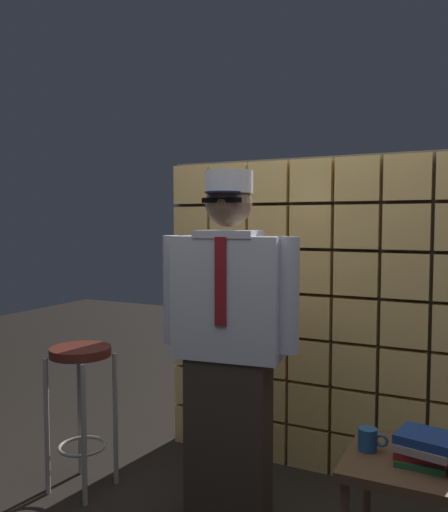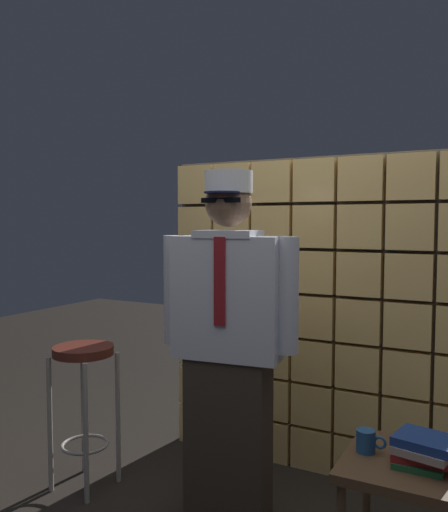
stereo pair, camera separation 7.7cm
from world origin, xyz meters
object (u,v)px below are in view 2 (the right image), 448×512
at_px(book_stack, 423,451).
at_px(coffee_mug, 367,441).
at_px(bar_stool, 84,383).
at_px(side_table, 410,479).
at_px(standing_person, 228,343).

xyz_separation_m(book_stack, coffee_mug, (-0.23, 0.03, -0.02)).
bearing_deg(bar_stool, side_table, -0.70).
bearing_deg(bar_stool, standing_person, 3.94).
xyz_separation_m(bar_stool, side_table, (1.77, -0.02, -0.13)).
relative_size(side_table, book_stack, 2.10).
bearing_deg(coffee_mug, side_table, -1.05).
bearing_deg(coffee_mug, book_stack, -7.86).
height_order(standing_person, coffee_mug, standing_person).
bearing_deg(coffee_mug, standing_person, 173.48).
relative_size(side_table, coffee_mug, 4.33).
xyz_separation_m(bar_stool, coffee_mug, (1.59, -0.02, -0.01)).
distance_m(side_table, book_stack, 0.15).
relative_size(bar_stool, coffee_mug, 6.46).
bearing_deg(book_stack, bar_stool, 178.43).
bearing_deg(bar_stool, coffee_mug, -0.66).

